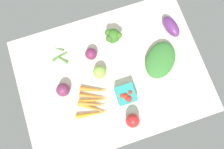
{
  "coord_description": "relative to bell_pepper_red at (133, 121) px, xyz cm",
  "views": [
    {
      "loc": [
        8.64,
        25.89,
        125.76
      ],
      "look_at": [
        0.0,
        0.0,
        4.0
      ],
      "focal_mm": 36.13,
      "sensor_mm": 36.0,
      "label": 1
    }
  ],
  "objects": [
    {
      "name": "carrot_bunch",
      "position": [
        16.58,
        -15.72,
        -3.04
      ],
      "size": [
        22.17,
        19.9,
        2.83
      ],
      "color": "orange",
      "rests_on": "tablecloth"
    },
    {
      "name": "broccoli_head",
      "position": [
        -4.74,
        -46.63,
        2.74
      ],
      "size": [
        9.13,
        8.21,
        11.05
      ],
      "color": "#9DC67D",
      "rests_on": "tablecloth"
    },
    {
      "name": "red_onion_center",
      "position": [
        9.73,
        -41.86,
        -0.97
      ],
      "size": [
        6.7,
        6.7,
        6.7
      ],
      "primitive_type": "sphere",
      "color": "#712449",
      "rests_on": "tablecloth"
    },
    {
      "name": "leafy_greens_clump",
      "position": [
        -25.93,
        -26.37,
        -1.01
      ],
      "size": [
        26.74,
        26.9,
        6.61
      ],
      "primitive_type": "ellipsoid",
      "rotation": [
        0.0,
        0.0,
        3.94
      ],
      "color": "#377932",
      "rests_on": "tablecloth"
    },
    {
      "name": "red_onion_near_basket",
      "position": [
        30.06,
        -27.17,
        -0.63
      ],
      "size": [
        7.37,
        7.37,
        7.37
      ],
      "primitive_type": "sphere",
      "color": "#6F2A4D",
      "rests_on": "tablecloth"
    },
    {
      "name": "eggplant",
      "position": [
        -38.91,
        -43.02,
        -0.89
      ],
      "size": [
        9.61,
        14.95,
        6.85
      ],
      "primitive_type": "ellipsoid",
      "rotation": [
        0.0,
        0.0,
        4.93
      ],
      "color": "#602C70",
      "rests_on": "tablecloth"
    },
    {
      "name": "heirloom_tomato_green",
      "position": [
        8.39,
        -30.34,
        -0.7
      ],
      "size": [
        7.24,
        7.24,
        7.24
      ],
      "primitive_type": "sphere",
      "color": "#8DBC47",
      "rests_on": "tablecloth"
    },
    {
      "name": "tablecloth",
      "position": [
        2.23,
        -27.17,
        -5.32
      ],
      "size": [
        104.0,
        76.0,
        2.0
      ],
      "primitive_type": "cube",
      "color": "beige",
      "rests_on": "ground"
    },
    {
      "name": "berry_basket",
      "position": [
        -1.18,
        -13.87,
        -0.78
      ],
      "size": [
        9.91,
        9.91,
        7.61
      ],
      "color": "teal",
      "rests_on": "tablecloth"
    },
    {
      "name": "okra_pile",
      "position": [
        26.97,
        -47.0,
        -3.58
      ],
      "size": [
        9.09,
        12.57,
        1.68
      ],
      "color": "#568B3B",
      "rests_on": "tablecloth"
    },
    {
      "name": "bell_pepper_red",
      "position": [
        0.0,
        0.0,
        0.0
      ],
      "size": [
        8.28,
        8.28,
        8.64
      ],
      "primitive_type": "ellipsoid",
      "rotation": [
        0.0,
        0.0,
        1.44
      ],
      "color": "red",
      "rests_on": "tablecloth"
    }
  ]
}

